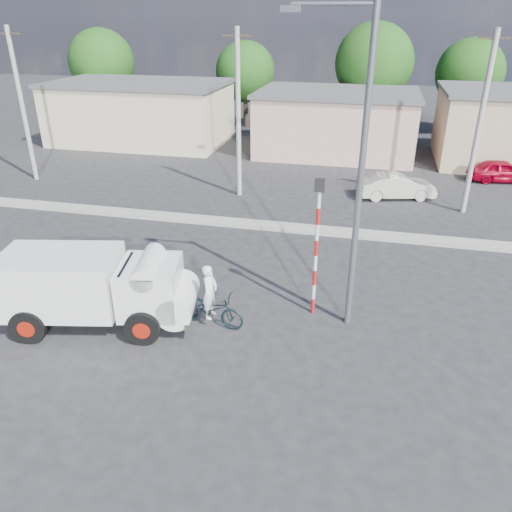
% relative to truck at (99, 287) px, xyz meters
% --- Properties ---
extents(ground_plane, '(120.00, 120.00, 0.00)m').
position_rel_truck_xyz_m(ground_plane, '(2.89, 0.57, -1.28)').
color(ground_plane, '#28282B').
rests_on(ground_plane, ground).
extents(median, '(40.00, 0.80, 0.16)m').
position_rel_truck_xyz_m(median, '(2.89, 8.57, -1.20)').
color(median, '#99968E').
rests_on(median, ground).
extents(truck, '(5.88, 3.14, 2.30)m').
position_rel_truck_xyz_m(truck, '(0.00, 0.00, 0.00)').
color(truck, black).
rests_on(truck, ground).
extents(bicycle, '(2.20, 1.02, 1.11)m').
position_rel_truck_xyz_m(bicycle, '(3.19, 0.69, -0.72)').
color(bicycle, '#18262A').
rests_on(bicycle, ground).
extents(cyclist, '(0.48, 0.66, 1.69)m').
position_rel_truck_xyz_m(cyclist, '(3.19, 0.69, -0.43)').
color(cyclist, white).
rests_on(cyclist, ground).
extents(car_cream, '(4.05, 2.30, 1.26)m').
position_rel_truck_xyz_m(car_cream, '(8.78, 13.90, -0.65)').
color(car_cream, beige).
rests_on(car_cream, ground).
extents(car_red, '(3.73, 1.88, 1.22)m').
position_rel_truck_xyz_m(car_red, '(14.57, 18.13, -0.67)').
color(car_red, '#9C011A').
rests_on(car_red, ground).
extents(traffic_pole, '(0.28, 0.18, 4.36)m').
position_rel_truck_xyz_m(traffic_pole, '(6.09, 2.07, 1.32)').
color(traffic_pole, red).
rests_on(traffic_pole, ground).
extents(streetlight, '(2.34, 0.22, 9.00)m').
position_rel_truck_xyz_m(streetlight, '(7.03, 1.77, 3.68)').
color(streetlight, slate).
rests_on(streetlight, ground).
extents(building_row, '(37.80, 7.30, 4.44)m').
position_rel_truck_xyz_m(building_row, '(3.99, 22.57, 0.86)').
color(building_row, beige).
rests_on(building_row, ground).
extents(tree_row, '(34.13, 7.32, 8.10)m').
position_rel_truck_xyz_m(tree_row, '(0.62, 29.19, 3.55)').
color(tree_row, '#38281E').
rests_on(tree_row, ground).
extents(utility_poles, '(35.40, 0.24, 8.00)m').
position_rel_truck_xyz_m(utility_poles, '(6.14, 12.57, 2.79)').
color(utility_poles, '#99968E').
rests_on(utility_poles, ground).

